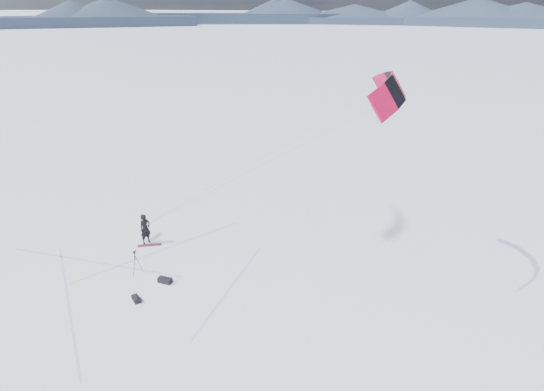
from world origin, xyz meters
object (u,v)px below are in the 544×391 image
at_px(snowkiter, 147,243).
at_px(gear_bag_a, 165,280).
at_px(snowboard, 150,245).
at_px(tripod, 135,259).
at_px(gear_bag_b, 136,299).

distance_m(snowkiter, gear_bag_a, 4.77).
bearing_deg(snowboard, tripod, -98.12).
bearing_deg(gear_bag_a, tripod, 172.44).
relative_size(snowboard, tripod, 1.03).
height_order(snowboard, gear_bag_a, gear_bag_a).
bearing_deg(tripod, snowboard, 77.94).
distance_m(gear_bag_a, gear_bag_b, 1.95).
distance_m(tripod, gear_bag_a, 2.11).
bearing_deg(snowboard, gear_bag_b, -92.19).
height_order(snowkiter, gear_bag_a, snowkiter).
xyz_separation_m(snowboard, gear_bag_b, (2.68, -4.98, 0.10)).
bearing_deg(snowkiter, gear_bag_b, -127.73).
height_order(gear_bag_a, gear_bag_b, gear_bag_a).
relative_size(snowkiter, gear_bag_b, 2.88).
relative_size(snowkiter, snowboard, 1.36).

